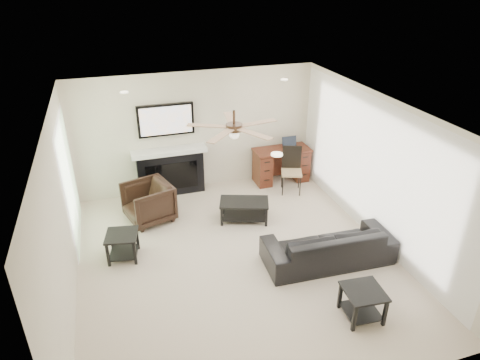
{
  "coord_description": "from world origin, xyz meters",
  "views": [
    {
      "loc": [
        -1.68,
        -5.45,
        4.33
      ],
      "look_at": [
        0.24,
        0.58,
        1.14
      ],
      "focal_mm": 32.0,
      "sensor_mm": 36.0,
      "label": 1
    }
  ],
  "objects_px": {
    "sofa": "(328,245)",
    "desk": "(281,165)",
    "coffee_table": "(244,211)",
    "fireplace_unit": "(169,151)",
    "armchair": "(148,202)"
  },
  "relations": [
    {
      "from": "armchair",
      "to": "coffee_table",
      "type": "xyz_separation_m",
      "value": [
        1.7,
        -0.55,
        -0.17
      ]
    },
    {
      "from": "armchair",
      "to": "desk",
      "type": "relative_size",
      "value": 0.67
    },
    {
      "from": "sofa",
      "to": "fireplace_unit",
      "type": "bearing_deg",
      "value": -54.21
    },
    {
      "from": "sofa",
      "to": "fireplace_unit",
      "type": "relative_size",
      "value": 1.09
    },
    {
      "from": "fireplace_unit",
      "to": "desk",
      "type": "relative_size",
      "value": 1.57
    },
    {
      "from": "sofa",
      "to": "coffee_table",
      "type": "height_order",
      "value": "sofa"
    },
    {
      "from": "sofa",
      "to": "armchair",
      "type": "bearing_deg",
      "value": -37.07
    },
    {
      "from": "coffee_table",
      "to": "fireplace_unit",
      "type": "height_order",
      "value": "fireplace_unit"
    },
    {
      "from": "armchair",
      "to": "desk",
      "type": "xyz_separation_m",
      "value": [
        3.0,
        0.77,
        0.01
      ]
    },
    {
      "from": "desk",
      "to": "sofa",
      "type": "bearing_deg",
      "value": -97.7
    },
    {
      "from": "armchair",
      "to": "fireplace_unit",
      "type": "bearing_deg",
      "value": 131.37
    },
    {
      "from": "fireplace_unit",
      "to": "desk",
      "type": "bearing_deg",
      "value": -3.57
    },
    {
      "from": "sofa",
      "to": "fireplace_unit",
      "type": "distance_m",
      "value": 3.73
    },
    {
      "from": "sofa",
      "to": "armchair",
      "type": "relative_size",
      "value": 2.54
    },
    {
      "from": "sofa",
      "to": "desk",
      "type": "height_order",
      "value": "desk"
    }
  ]
}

